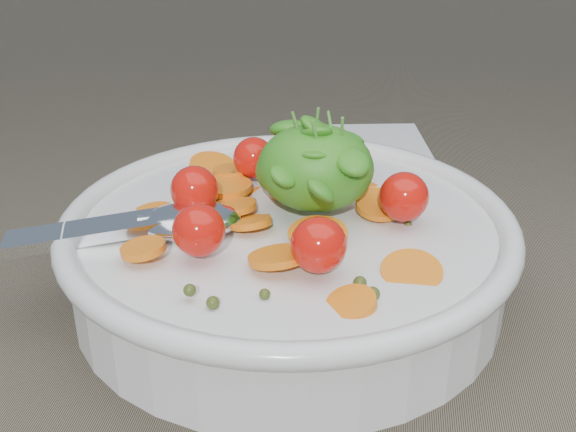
# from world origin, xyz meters

# --- Properties ---
(ground) EXTENTS (6.00, 6.00, 0.00)m
(ground) POSITION_xyz_m (0.00, 0.00, 0.00)
(ground) COLOR brown
(ground) RESTS_ON ground
(bowl) EXTENTS (0.32, 0.30, 0.13)m
(bowl) POSITION_xyz_m (-0.02, -0.02, 0.04)
(bowl) COLOR silver
(bowl) RESTS_ON ground
(napkin) EXTENTS (0.16, 0.15, 0.01)m
(napkin) POSITION_xyz_m (0.01, 0.26, 0.00)
(napkin) COLOR white
(napkin) RESTS_ON ground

